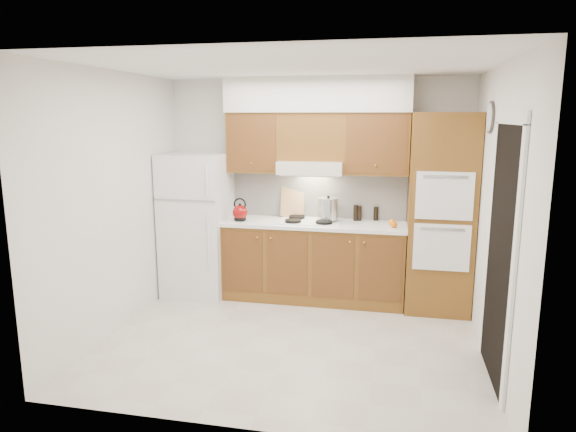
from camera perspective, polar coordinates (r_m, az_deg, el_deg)
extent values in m
plane|color=beige|center=(5.18, 0.43, -13.59)|extent=(3.60, 3.60, 0.00)
plane|color=white|center=(4.73, 0.48, 16.37)|extent=(3.60, 3.60, 0.00)
cube|color=white|center=(6.25, 3.15, 3.12)|extent=(3.60, 0.02, 2.60)
cube|color=white|center=(5.43, -18.52, 1.35)|extent=(0.02, 3.00, 2.60)
cube|color=white|center=(4.78, 22.12, -0.16)|extent=(0.02, 3.00, 2.60)
cube|color=white|center=(6.35, -10.03, -0.94)|extent=(0.75, 0.72, 1.72)
cube|color=brown|center=(6.13, 2.88, -5.16)|extent=(2.11, 0.60, 0.90)
cube|color=white|center=(6.01, 2.91, -0.88)|extent=(2.13, 0.62, 0.04)
cube|color=white|center=(6.24, 3.35, 2.37)|extent=(2.11, 0.03, 0.56)
cube|color=brown|center=(5.91, 16.58, 0.25)|extent=(0.70, 0.65, 2.20)
cube|color=brown|center=(6.18, -3.66, 8.15)|extent=(0.63, 0.33, 0.70)
cube|color=brown|center=(5.97, 9.84, 7.91)|extent=(0.73, 0.33, 0.70)
cube|color=silver|center=(6.00, 2.62, 5.44)|extent=(0.75, 0.45, 0.15)
cube|color=brown|center=(6.03, 2.74, 8.80)|extent=(0.75, 0.33, 0.55)
cube|color=silver|center=(6.01, 3.25, 13.32)|extent=(2.13, 0.36, 0.40)
cube|color=white|center=(6.03, 2.47, -0.58)|extent=(0.74, 0.50, 0.01)
cube|color=black|center=(4.50, 22.51, -4.14)|extent=(0.02, 0.90, 2.10)
cylinder|color=#3F3833|center=(5.24, 21.59, 10.17)|extent=(0.02, 0.30, 0.30)
sphere|color=maroon|center=(6.09, -5.36, 0.39)|extent=(0.23, 0.23, 0.18)
cube|color=tan|center=(6.27, 0.49, 1.69)|extent=(0.29, 0.11, 0.37)
cylinder|color=silver|center=(6.01, 4.47, 0.78)|extent=(0.30, 0.30, 0.24)
cylinder|color=black|center=(6.12, 7.52, 0.35)|extent=(0.06, 0.06, 0.19)
cylinder|color=black|center=(6.13, 7.94, 0.30)|extent=(0.07, 0.07, 0.18)
cylinder|color=black|center=(6.18, 9.74, 0.27)|extent=(0.07, 0.07, 0.16)
sphere|color=orange|center=(5.81, 11.69, -0.94)|extent=(0.09, 0.09, 0.07)
sphere|color=orange|center=(5.92, 11.47, -0.70)|extent=(0.10, 0.10, 0.08)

